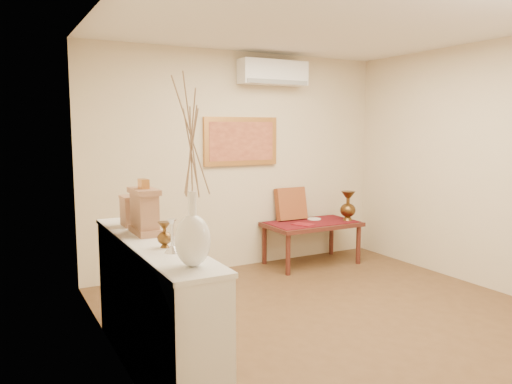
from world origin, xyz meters
TOP-DOWN VIEW (x-y plane):
  - floor at (0.00, 0.00)m, footprint 4.50×4.50m
  - ceiling at (0.00, 0.00)m, footprint 4.50×4.50m
  - wall_back at (0.00, 2.25)m, footprint 4.00×0.02m
  - wall_left at (-2.00, 0.00)m, footprint 0.02×4.50m
  - wall_right at (2.00, 0.00)m, footprint 0.02×4.50m
  - white_vase at (-1.81, -0.77)m, footprint 0.21×0.21m
  - candlestick at (-1.81, -0.41)m, footprint 0.10×0.10m
  - brass_urn_small at (-1.81, -0.25)m, footprint 0.10×0.10m
  - table_cloth at (0.85, 1.88)m, footprint 1.14×0.59m
  - brass_urn_tall at (1.34, 1.76)m, footprint 0.21×0.21m
  - plate at (0.98, 2.01)m, footprint 0.18×0.18m
  - menu at (0.64, 1.76)m, footprint 0.26×0.30m
  - cushion at (0.69, 2.14)m, footprint 0.43×0.19m
  - display_ledge at (-1.82, 0.00)m, footprint 0.37×2.02m
  - mantel_clock at (-1.80, 0.24)m, footprint 0.17×0.36m
  - wooden_chest at (-1.80, 0.58)m, footprint 0.16×0.21m
  - low_table at (0.85, 1.88)m, footprint 1.20×0.70m
  - painting at (0.00, 2.22)m, footprint 1.00×0.06m
  - ac_unit at (0.40, 2.12)m, footprint 0.90×0.25m

SIDE VIEW (x-z plane):
  - floor at x=0.00m, z-range 0.00..0.00m
  - low_table at x=0.85m, z-range 0.21..0.76m
  - display_ledge at x=-1.82m, z-range 0.00..0.98m
  - table_cloth at x=0.85m, z-range 0.55..0.56m
  - plate at x=0.98m, z-range 0.56..0.57m
  - menu at x=0.64m, z-range 0.56..0.57m
  - cushion at x=0.69m, z-range 0.55..0.99m
  - brass_urn_tall at x=1.34m, z-range 0.56..1.02m
  - candlestick at x=-1.81m, z-range 0.98..1.20m
  - brass_urn_small at x=-1.81m, z-range 0.98..1.20m
  - wooden_chest at x=-1.80m, z-range 0.98..1.22m
  - mantel_clock at x=-1.80m, z-range 0.95..1.36m
  - wall_back at x=0.00m, z-range 0.00..2.70m
  - wall_left at x=-2.00m, z-range 0.00..2.70m
  - wall_right at x=2.00m, z-range 0.00..2.70m
  - white_vase at x=-1.81m, z-range 0.98..2.07m
  - painting at x=0.00m, z-range 1.30..1.90m
  - ac_unit at x=0.40m, z-range 2.30..2.60m
  - ceiling at x=0.00m, z-range 2.70..2.70m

